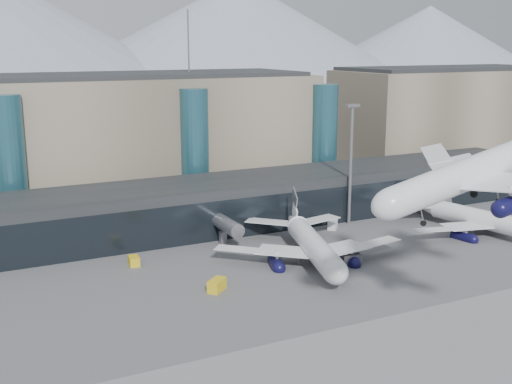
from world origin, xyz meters
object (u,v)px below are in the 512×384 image
veh_h (217,285)px  jet_parked_mid (309,235)px  lightmast_mid (351,157)px  hero_jet (497,157)px  veh_d (333,225)px  veh_g (310,248)px  veh_e (486,219)px  veh_b (134,261)px  jet_parked_right (470,211)px  veh_c (351,259)px

veh_h → jet_parked_mid: bearing=-22.4°
lightmast_mid → veh_h: 48.69m
hero_jet → veh_d: (12.31, 53.43, -23.56)m
veh_g → veh_h: bearing=-103.4°
hero_jet → veh_e: size_ratio=11.63×
lightmast_mid → veh_b: lightmast_mid is taller
jet_parked_right → veh_d: jet_parked_right is taller
lightmast_mid → veh_c: (-14.67, -22.18, -13.50)m
veh_c → veh_g: (-2.54, 9.64, -0.31)m
veh_d → veh_g: (-11.79, -10.54, -0.28)m
jet_parked_mid → veh_d: bearing=-28.5°
jet_parked_mid → veh_c: (4.99, -6.09, -3.48)m
jet_parked_mid → veh_d: jet_parked_mid is taller
veh_h → jet_parked_right: bearing=-33.8°
lightmast_mid → veh_d: 14.71m
veh_e → veh_c: bearing=-163.4°
jet_parked_mid → veh_h: size_ratio=10.60×
veh_c → veh_e: veh_c is taller
veh_c → veh_d: bearing=79.4°
lightmast_mid → jet_parked_mid: bearing=-140.7°
jet_parked_mid → veh_c: jet_parked_mid is taller
jet_parked_right → veh_g: 36.55m
veh_e → veh_g: 44.18m
jet_parked_right → veh_c: (-33.71, -6.53, -3.22)m
veh_c → veh_h: veh_h is taller
lightmast_mid → veh_h: size_ratio=7.50×
jet_parked_right → lightmast_mid: bearing=39.5°
veh_b → veh_g: 32.50m
veh_d → jet_parked_mid: bearing=177.0°
veh_d → veh_e: (32.40, -10.87, -0.08)m
hero_jet → veh_d: bearing=83.8°
hero_jet → veh_b: hero_jet is taller
veh_b → veh_e: size_ratio=0.97×
veh_b → veh_d: 43.72m
veh_c → veh_b: bearing=168.4°
jet_parked_right → veh_h: size_ratio=9.93×
veh_h → veh_e: bearing=-32.3°
jet_parked_mid → veh_d: size_ratio=11.61×
veh_d → veh_g: size_ratio=1.50×
veh_e → veh_g: size_ratio=1.38×
lightmast_mid → jet_parked_mid: lightmast_mid is taller
veh_d → veh_g: veh_d is taller
jet_parked_mid → veh_g: 5.75m
jet_parked_mid → veh_d: (14.24, 14.09, -3.51)m
jet_parked_right → veh_g: size_ratio=16.31×
hero_jet → veh_b: (-31.25, 49.73, -23.64)m
lightmast_mid → veh_e: lightmast_mid is taller
lightmast_mid → veh_h: bearing=-150.4°
lightmast_mid → veh_d: size_ratio=8.21×
veh_b → veh_c: veh_c is taller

